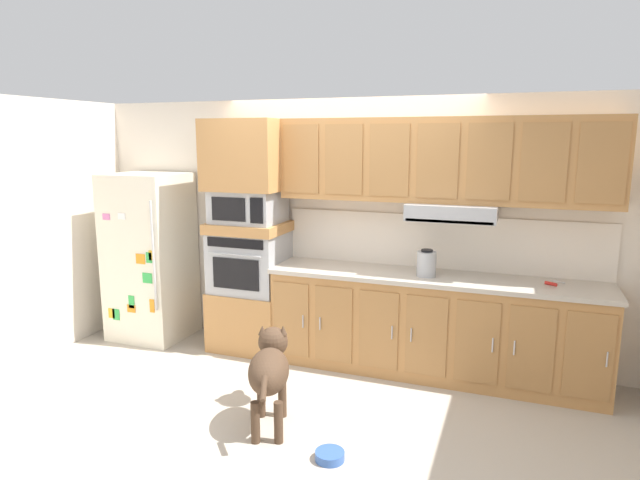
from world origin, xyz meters
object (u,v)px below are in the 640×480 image
Objects in this scene: built_in_oven at (250,261)px; dog_food_bowl at (330,455)px; microwave at (248,206)px; refrigerator at (150,256)px; dog at (270,367)px; electric_kettle at (426,264)px; screwdriver at (552,283)px.

dog_food_bowl is at bearing -48.66° from built_in_oven.
microwave is 2.59m from dog_food_bowl.
refrigerator is 2.41m from dog.
dog_food_bowl is (0.58, -0.30, -0.42)m from dog.
dog_food_bowl is at bearing -102.34° from electric_kettle.
refrigerator is at bearing -178.83° from screwdriver.
screwdriver reaches higher than dog.
microwave is 2.68× the size of electric_kettle.
microwave is at bearing 131.33° from dog_food_bowl.
electric_kettle is 1.90m from dog_food_bowl.
refrigerator is 2.51× the size of built_in_oven.
screwdriver is 2.42m from dog.
refrigerator is 3.96m from screwdriver.
refrigerator is 1.16m from built_in_oven.
screwdriver is at bearing 0.26° from microwave.
built_in_oven is at bearing 178.47° from electric_kettle.
built_in_oven is 2.92× the size of electric_kettle.
electric_kettle is 1.20× the size of dog_food_bowl.
screwdriver is 2.32m from dog_food_bowl.
electric_kettle is at bearing 0.40° from refrigerator.
microwave reaches higher than screwdriver.
dog is (0.85, -1.33, -1.01)m from microwave.
dog is at bearing -32.08° from refrigerator.
built_in_oven is at bearing 3.35° from refrigerator.
electric_kettle is (-1.03, -0.06, 0.10)m from screwdriver.
dog is (-1.95, -1.34, -0.48)m from screwdriver.
microwave is 3.22× the size of dog_food_bowl.
refrigerator is 1.88× the size of dog.
refrigerator is 8.80× the size of dog_food_bowl.
microwave is at bearing -179.74° from screwdriver.
refrigerator is 2.93m from electric_kettle.
built_in_oven is at bearing -179.74° from screwdriver.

